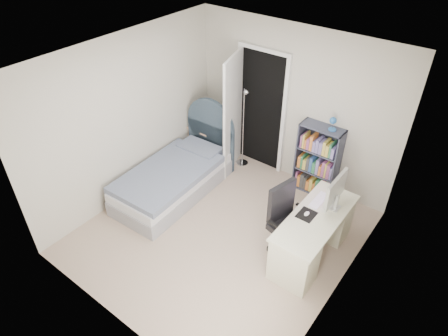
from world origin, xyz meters
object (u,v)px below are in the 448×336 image
Objects in this scene: bookcase at (317,163)px; bed at (177,176)px; nightstand at (204,132)px; desk at (314,234)px; floor_lamp at (244,135)px; office_chair at (287,219)px.

bed is at bearing -142.67° from bookcase.
desk is (2.68, -1.02, -0.05)m from nightstand.
desk is (0.60, -1.25, -0.15)m from bookcase.
floor_lamp is (0.42, 1.21, 0.31)m from bed.
nightstand is 2.87m from desk.
bookcase is 1.30× the size of office_chair.
bookcase is at bearing 6.23° from nightstand.
bed is 1.42× the size of floor_lamp.
floor_lamp reaches higher than nightstand.
nightstand is 2.65m from office_chair.
office_chair is at bearing -26.66° from nightstand.
bookcase is 0.98× the size of desk.
floor_lamp is 2.24m from desk.
bookcase is at bearing 37.33° from bed.
desk is at bearing 26.95° from office_chair.
bookcase reaches higher than bed.
bed is 2.20m from bookcase.
bookcase reaches higher than nightstand.
nightstand is 2.10m from bookcase.
nightstand is at bearing 107.41° from bed.
bed reaches higher than desk.
desk is (1.91, -1.14, -0.21)m from floor_lamp.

